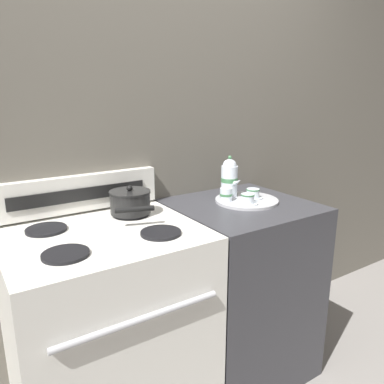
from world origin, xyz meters
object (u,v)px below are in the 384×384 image
at_px(serving_tray, 247,200).
at_px(creamer_jug, 226,194).
at_px(stove, 110,334).
at_px(teacup_right, 248,199).
at_px(teapot, 230,178).
at_px(saucepan, 130,202).
at_px(teacup_left, 253,194).

distance_m(serving_tray, creamer_jug, 0.12).
bearing_deg(stove, teacup_right, -3.80).
relative_size(teacup_right, creamer_jug, 1.55).
bearing_deg(stove, teapot, 8.80).
bearing_deg(saucepan, creamer_jug, -10.43).
xyz_separation_m(serving_tray, teacup_left, (0.04, -0.00, 0.03)).
bearing_deg(serving_tray, teacup_left, -5.12).
xyz_separation_m(teapot, teacup_right, (-0.01, -0.16, -0.07)).
height_order(teacup_left, teacup_right, same).
height_order(saucepan, teacup_left, saucepan).
bearing_deg(creamer_jug, teapot, 41.49).
relative_size(saucepan, serving_tray, 0.90).
bearing_deg(saucepan, teacup_right, -19.35).
bearing_deg(teapot, saucepan, 177.22).
bearing_deg(teacup_left, serving_tray, 174.88).
xyz_separation_m(teapot, teacup_left, (0.08, -0.10, -0.07)).
xyz_separation_m(stove, saucepan, (0.18, 0.14, 0.53)).
bearing_deg(teacup_right, teacup_left, 34.46).
distance_m(saucepan, teacup_right, 0.57).
relative_size(teacup_left, teacup_right, 1.00).
relative_size(stove, creamer_jug, 14.44).
distance_m(teacup_left, creamer_jug, 0.15).
xyz_separation_m(teacup_left, teacup_right, (-0.09, -0.06, 0.00)).
height_order(saucepan, teapot, teapot).
distance_m(serving_tray, teacup_left, 0.05).
xyz_separation_m(teacup_right, creamer_jug, (-0.06, 0.10, 0.01)).
relative_size(serving_tray, teacup_right, 3.15).
xyz_separation_m(saucepan, serving_tray, (0.59, -0.12, -0.06)).
bearing_deg(saucepan, stove, -142.68).
xyz_separation_m(saucepan, teapot, (0.55, -0.03, 0.05)).
relative_size(teapot, teacup_right, 2.11).
distance_m(teapot, creamer_jug, 0.11).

